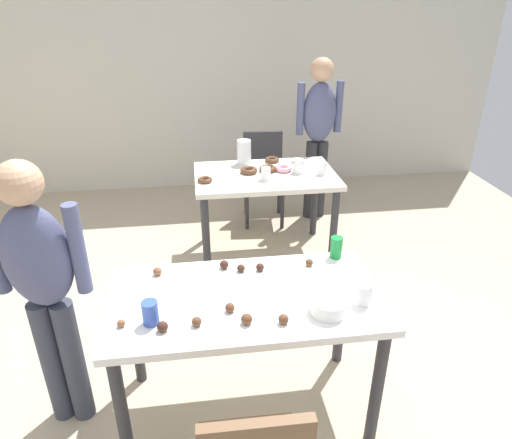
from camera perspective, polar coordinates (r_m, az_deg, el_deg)
ground_plane at (r=2.89m, az=0.51°, el=-19.27°), size 6.40×6.40×0.00m
wall_back at (r=5.26m, az=-4.72°, el=17.95°), size 6.40×0.10×2.60m
dining_table_near at (r=2.31m, az=-1.22°, el=-11.54°), size 1.32×0.70×0.75m
dining_table_far at (r=3.77m, az=1.18°, el=4.20°), size 1.14×0.73×0.75m
chair_far_table at (r=4.50m, az=0.92°, el=5.98°), size 0.43×0.43×0.87m
person_girl_near at (r=2.36m, az=-25.03°, el=-6.93°), size 0.46×0.24×1.46m
person_adult_far at (r=4.45m, az=7.82°, el=11.47°), size 0.46×0.24×1.56m
mixing_bowl at (r=2.15m, az=9.01°, el=-10.60°), size 0.17×0.17×0.07m
soda_can at (r=2.56m, az=9.97°, el=-3.44°), size 0.07×0.07×0.12m
fork_near at (r=2.42m, az=11.55°, el=-7.00°), size 0.17×0.02×0.01m
cup_near_0 at (r=2.10m, az=-13.04°, el=-11.26°), size 0.07×0.07×0.11m
cup_near_1 at (r=2.23m, az=13.28°, el=-8.99°), size 0.07×0.07×0.11m
cake_ball_0 at (r=2.48m, az=6.66°, el=-5.34°), size 0.04×0.04×0.04m
cake_ball_1 at (r=2.14m, az=-3.27°, el=-10.92°), size 0.05×0.05×0.05m
cake_ball_2 at (r=2.06m, az=-1.18°, el=-12.30°), size 0.05×0.05×0.05m
cake_ball_3 at (r=2.41m, az=-1.89°, el=-6.09°), size 0.04×0.04×0.04m
cake_ball_4 at (r=2.07m, az=3.45°, el=-12.30°), size 0.05×0.05×0.05m
cake_ball_5 at (r=2.07m, az=-11.58°, el=-12.96°), size 0.05×0.05×0.05m
cake_ball_6 at (r=2.14m, az=-16.48°, el=-12.31°), size 0.04×0.04×0.04m
cake_ball_7 at (r=2.44m, az=-3.99°, el=-5.62°), size 0.05×0.05×0.05m
cake_ball_8 at (r=2.44m, az=-12.20°, el=-6.34°), size 0.05×0.05×0.05m
cake_ball_9 at (r=2.42m, az=0.39°, el=-5.97°), size 0.04×0.04×0.04m
cake_ball_10 at (r=2.07m, az=-7.41°, el=-12.51°), size 0.04×0.04×0.04m
pitcher_far at (r=3.93m, az=-1.50°, el=8.42°), size 0.12×0.12×0.21m
cup_far_0 at (r=3.74m, az=8.26°, el=6.33°), size 0.07×0.07×0.10m
cup_far_1 at (r=3.59m, az=1.22°, el=5.75°), size 0.08×0.08×0.10m
cup_far_2 at (r=3.75m, az=5.34°, el=6.64°), size 0.09×0.09×0.11m
donut_far_0 at (r=4.00m, az=5.14°, el=7.33°), size 0.11×0.11×0.03m
donut_far_1 at (r=3.58m, az=-6.38°, el=4.94°), size 0.11×0.11×0.03m
donut_far_2 at (r=3.74m, az=-0.91°, el=6.14°), size 0.14×0.14×0.04m
donut_far_3 at (r=3.78m, az=1.49°, el=6.35°), size 0.14×0.14×0.04m
donut_far_4 at (r=4.00m, az=2.02°, el=7.46°), size 0.12×0.12×0.04m
donut_far_5 at (r=3.79m, az=3.46°, el=6.38°), size 0.14×0.14×0.04m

